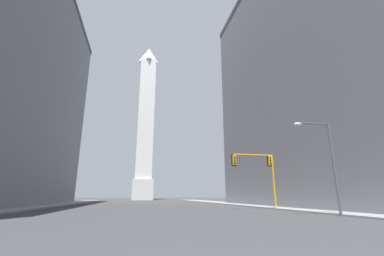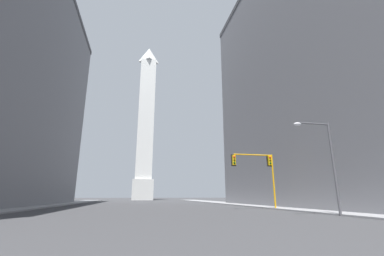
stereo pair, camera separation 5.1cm
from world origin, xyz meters
name	(u,v)px [view 1 (the left image)]	position (x,y,z in m)	size (l,w,h in m)	color
sidewalk_left	(17,208)	(-15.26, 33.57, 0.07)	(5.00, 111.90, 0.15)	gray
sidewalk_right	(265,206)	(15.26, 33.57, 0.07)	(5.00, 111.90, 0.15)	gray
building_right	(345,63)	(25.38, 26.89, 19.35)	(19.97, 47.49, 38.68)	slate
obelisk	(146,122)	(0.00, 93.25, 27.91)	(7.16, 7.16, 59.05)	silver
traffic_light_mid_right	(259,167)	(11.50, 26.95, 4.67)	(5.15, 0.52, 6.11)	orange
street_lamp	(326,155)	(12.26, 17.03, 4.52)	(3.20, 0.36, 7.19)	#4C4C51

